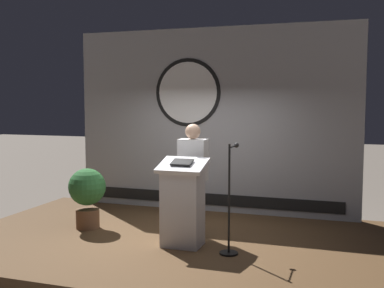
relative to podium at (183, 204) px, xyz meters
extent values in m
plane|color=#6B6056|center=(-0.20, 0.26, -0.88)|extent=(40.00, 40.00, 0.00)
cube|color=brown|center=(-0.20, 0.26, -0.73)|extent=(6.40, 4.00, 0.30)
cube|color=#9E9EA3|center=(-0.20, 2.11, 1.04)|extent=(5.09, 0.10, 3.25)
cylinder|color=black|center=(-0.63, 2.05, 1.54)|extent=(1.21, 0.02, 1.21)
cylinder|color=white|center=(-0.63, 2.05, 1.54)|extent=(1.08, 0.02, 1.08)
cube|color=black|center=(-0.20, 2.05, -0.36)|extent=(4.58, 0.02, 0.20)
cube|color=silver|center=(0.00, 0.00, -0.04)|extent=(0.52, 0.40, 1.08)
cube|color=silver|center=(0.00, 0.00, 0.53)|extent=(0.64, 0.49, 0.18)
cube|color=black|center=(0.00, -0.02, 0.57)|extent=(0.28, 0.20, 0.08)
cylinder|color=black|center=(-0.01, 0.48, -0.17)|extent=(0.26, 0.26, 0.83)
cube|color=white|center=(-0.01, 0.48, 0.55)|extent=(0.40, 0.24, 0.59)
sphere|color=tan|center=(-0.01, 0.48, 0.95)|extent=(0.22, 0.22, 0.22)
cylinder|color=black|center=(0.68, -0.15, -0.57)|extent=(0.24, 0.24, 0.02)
cylinder|color=black|center=(0.68, -0.15, 0.14)|extent=(0.03, 0.03, 1.43)
cylinder|color=black|center=(0.68, 0.04, 0.80)|extent=(0.02, 0.38, 0.02)
sphere|color=#262626|center=(0.68, 0.23, 0.80)|extent=(0.07, 0.07, 0.07)
cylinder|color=brown|center=(-1.69, 0.36, -0.43)|extent=(0.36, 0.36, 0.30)
sphere|color=#2D6B33|center=(-1.69, 0.36, 0.07)|extent=(0.57, 0.57, 0.57)
camera|label=1|loc=(2.12, -5.92, 1.39)|focal=44.10mm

